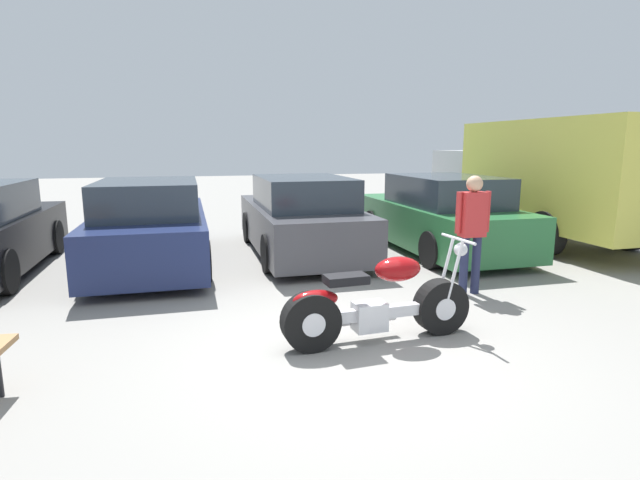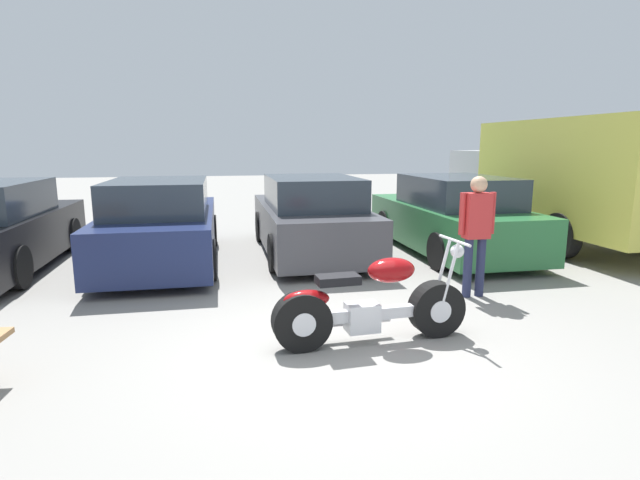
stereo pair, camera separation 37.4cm
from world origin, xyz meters
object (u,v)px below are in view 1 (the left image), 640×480
object	(u,v)px
motorcycle	(376,305)
parked_car_green	(440,216)
parked_car_navy	(151,227)
delivery_truck	(547,176)
person_standing	(472,225)
parked_car_dark_grey	(301,218)

from	to	relation	value
motorcycle	parked_car_green	bearing A→B (deg)	54.59
parked_car_navy	parked_car_green	size ratio (longest dim) A/B	1.00
parked_car_navy	parked_car_green	world-z (taller)	same
delivery_truck	person_standing	xyz separation A→B (m)	(-3.72, -3.15, -0.43)
parked_car_navy	delivery_truck	xyz separation A→B (m)	(8.14, 0.26, 0.73)
parked_car_green	delivery_truck	bearing A→B (deg)	7.65
motorcycle	person_standing	world-z (taller)	person_standing
motorcycle	parked_car_navy	bearing A→B (deg)	121.02
parked_car_dark_grey	person_standing	size ratio (longest dim) A/B	2.69
motorcycle	person_standing	xyz separation A→B (m)	(1.90, 1.30, 0.58)
parked_car_navy	person_standing	world-z (taller)	person_standing
parked_car_navy	parked_car_green	bearing A→B (deg)	-1.12
person_standing	parked_car_green	bearing A→B (deg)	70.16
parked_car_dark_grey	parked_car_navy	bearing A→B (deg)	-173.51
parked_car_green	parked_car_dark_grey	bearing A→B (deg)	171.32
parked_car_navy	delivery_truck	size ratio (longest dim) A/B	0.72
delivery_truck	motorcycle	bearing A→B (deg)	-141.61
parked_car_dark_grey	motorcycle	bearing A→B (deg)	-92.44
parked_car_green	motorcycle	bearing A→B (deg)	-125.41
parked_car_dark_grey	person_standing	world-z (taller)	person_standing
parked_car_navy	person_standing	bearing A→B (deg)	-33.20
motorcycle	delivery_truck	xyz separation A→B (m)	(5.62, 4.45, 1.01)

